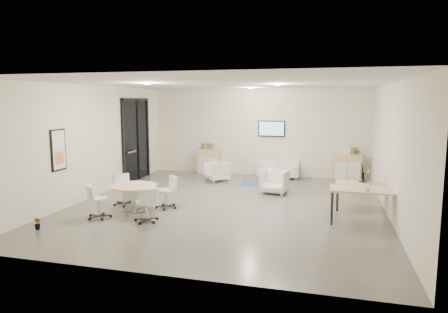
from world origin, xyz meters
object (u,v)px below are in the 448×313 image
sideboard_right (347,167)px  desk_front (365,192)px  loveseat (278,170)px  sideboard_left (209,161)px  round_table (134,189)px  armchair_left (217,170)px  armchair_right (274,180)px  desk_rear (363,186)px

sideboard_right → desk_front: sideboard_right is taller
loveseat → sideboard_left: bearing=173.7°
loveseat → desk_front: 5.54m
round_table → sideboard_right: bearing=46.6°
round_table → armchair_left: bearing=78.6°
desk_front → round_table: 5.48m
desk_front → sideboard_right: bearing=92.2°
armchair_left → round_table: bearing=-53.9°
sideboard_right → desk_front: size_ratio=0.62×
sideboard_left → round_table: (-0.24, -5.59, 0.14)m
loveseat → round_table: size_ratio=1.31×
sideboard_left → sideboard_right: sideboard_left is taller
sideboard_left → round_table: size_ratio=0.82×
sideboard_left → sideboard_right: 5.04m
armchair_right → sideboard_left: bearing=144.8°
loveseat → armchair_left: armchair_left is taller
desk_rear → round_table: bearing=-156.6°
sideboard_left → armchair_right: bearing=-42.2°
armchair_left → armchair_right: size_ratio=0.94×
armchair_left → sideboard_right: bearing=62.8°
sideboard_left → desk_front: bearing=-43.9°
sideboard_right → desk_front: bearing=-88.0°
armchair_left → sideboard_left: bearing=166.0°
desk_front → round_table: desk_front is taller
desk_front → round_table: bearing=-173.8°
desk_rear → round_table: same height
loveseat → armchair_right: bearing=-88.9°
sideboard_left → armchair_left: size_ratio=1.29×
sideboard_right → sideboard_left: bearing=179.9°
loveseat → desk_rear: desk_rear is taller
sideboard_right → loveseat: (-2.39, -0.12, -0.17)m
armchair_right → desk_front: bearing=-38.8°
armchair_left → round_table: armchair_left is taller
armchair_right → round_table: 4.31m
desk_rear → desk_front: 1.16m
sideboard_right → desk_front: (0.18, -5.01, 0.24)m
desk_rear → round_table: (-5.51, -1.73, -0.01)m
round_table → sideboard_left: bearing=87.6°
sideboard_right → armchair_left: bearing=-164.8°
desk_rear → desk_front: desk_front is taller
loveseat → desk_front: size_ratio=0.99×
sideboard_right → armchair_right: size_ratio=1.20×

